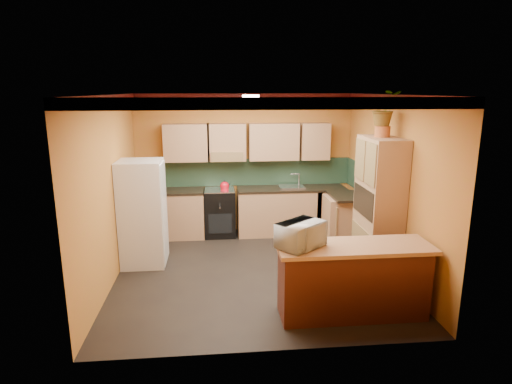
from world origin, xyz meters
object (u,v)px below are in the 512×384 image
base_cabinets_back (252,212)px  stove (220,212)px  breakfast_bar (352,282)px  microwave (301,235)px  pantry (379,207)px  fridge (142,213)px

base_cabinets_back → stove: (-0.62, -0.00, 0.02)m
stove → breakfast_bar: (1.60, -3.22, -0.02)m
microwave → pantry: bearing=0.7°
fridge → microwave: (2.17, -1.93, 0.23)m
pantry → microwave: 1.87m
pantry → microwave: size_ratio=3.77×
stove → pantry: pantry is taller
stove → base_cabinets_back: bearing=0.0°
fridge → stove: bearing=46.1°
stove → pantry: size_ratio=0.43×
stove → microwave: 3.41m
fridge → base_cabinets_back: bearing=34.7°
base_cabinets_back → microwave: (0.30, -3.22, 0.64)m
microwave → stove: bearing=66.6°
pantry → microwave: pantry is taller
base_cabinets_back → breakfast_bar: (0.97, -3.22, 0.00)m
stove → pantry: (2.36, -2.02, 0.59)m
base_cabinets_back → stove: stove is taller
base_cabinets_back → stove: 0.63m
base_cabinets_back → pantry: 2.73m
base_cabinets_back → fridge: size_ratio=2.15×
stove → pantry: 3.16m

